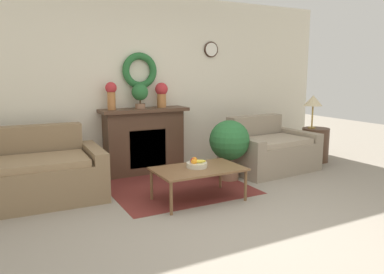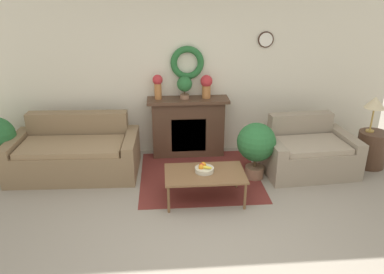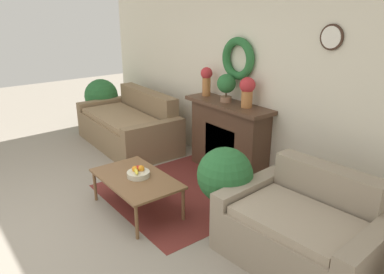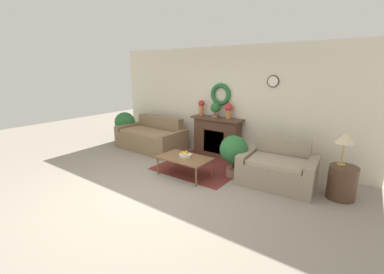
% 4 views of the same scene
% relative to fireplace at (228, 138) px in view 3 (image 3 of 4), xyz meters
% --- Properties ---
extents(ground_plane, '(16.00, 16.00, 0.00)m').
position_rel_fireplace_xyz_m(ground_plane, '(0.08, -2.58, -0.51)').
color(ground_plane, gray).
extents(floor_rug, '(1.80, 1.75, 0.01)m').
position_rel_fireplace_xyz_m(floor_rug, '(0.12, -0.83, -0.50)').
color(floor_rug, maroon).
rests_on(floor_rug, ground_plane).
extents(wall_back, '(6.80, 0.17, 2.70)m').
position_rel_fireplace_xyz_m(wall_back, '(0.08, 0.21, 0.85)').
color(wall_back, beige).
rests_on(wall_back, ground_plane).
extents(fireplace, '(1.33, 0.41, 1.00)m').
position_rel_fireplace_xyz_m(fireplace, '(0.00, 0.00, 0.00)').
color(fireplace, '#4C3323').
rests_on(fireplace, ground_plane).
extents(couch_left, '(1.93, 1.06, 0.87)m').
position_rel_fireplace_xyz_m(couch_left, '(-1.78, -0.54, -0.19)').
color(couch_left, '#846B4C').
rests_on(couch_left, ground_plane).
extents(loveseat_right, '(1.43, 1.05, 0.83)m').
position_rel_fireplace_xyz_m(loveseat_right, '(1.81, -0.75, -0.20)').
color(loveseat_right, gray).
rests_on(loveseat_right, ground_plane).
extents(coffee_table, '(1.07, 0.65, 0.40)m').
position_rel_fireplace_xyz_m(coffee_table, '(0.12, -1.50, -0.14)').
color(coffee_table, brown).
rests_on(coffee_table, ground_plane).
extents(fruit_bowl, '(0.25, 0.25, 0.12)m').
position_rel_fireplace_xyz_m(fruit_bowl, '(0.11, -1.46, -0.06)').
color(fruit_bowl, beige).
rests_on(fruit_bowl, coffee_table).
extents(vase_on_mantel_left, '(0.16, 0.16, 0.40)m').
position_rel_fireplace_xyz_m(vase_on_mantel_left, '(-0.49, 0.01, 0.73)').
color(vase_on_mantel_left, '#AD6B38').
rests_on(vase_on_mantel_left, fireplace).
extents(vase_on_mantel_right, '(0.20, 0.20, 0.38)m').
position_rel_fireplace_xyz_m(vase_on_mantel_right, '(0.30, 0.01, 0.71)').
color(vase_on_mantel_right, '#AD6B38').
rests_on(vase_on_mantel_right, fireplace).
extents(potted_plant_on_mantel, '(0.25, 0.25, 0.37)m').
position_rel_fireplace_xyz_m(potted_plant_on_mantel, '(-0.06, -0.01, 0.72)').
color(potted_plant_on_mantel, '#8E664C').
rests_on(potted_plant_on_mantel, fireplace).
extents(potted_plant_floor_by_couch, '(0.61, 0.61, 0.91)m').
position_rel_fireplace_xyz_m(potted_plant_floor_by_couch, '(-2.95, -0.48, 0.07)').
color(potted_plant_floor_by_couch, '#8E664C').
rests_on(potted_plant_floor_by_couch, ground_plane).
extents(potted_plant_floor_by_loveseat, '(0.58, 0.58, 0.87)m').
position_rel_fireplace_xyz_m(potted_plant_floor_by_loveseat, '(0.95, -0.93, 0.04)').
color(potted_plant_floor_by_loveseat, '#8E664C').
rests_on(potted_plant_floor_by_loveseat, ground_plane).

